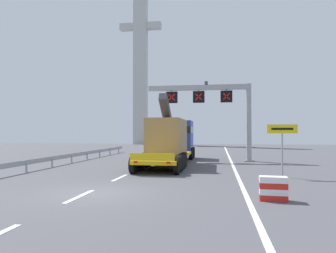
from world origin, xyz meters
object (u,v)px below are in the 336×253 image
Objects in this scene: exit_sign_yellow at (282,137)px; bridge_pylon_distant at (141,47)px; overhead_lane_gantry at (214,101)px; heavy_haul_truck_yellow at (172,139)px; crash_barrier_striped at (273,189)px.

exit_sign_yellow is 0.07× the size of bridge_pylon_distant.
overhead_lane_gantry is 11.12m from exit_sign_yellow.
bridge_pylon_distant is (-20.13, 47.88, 18.62)m from exit_sign_yellow.
exit_sign_yellow is at bearing -45.94° from heavy_haul_truck_yellow.
exit_sign_yellow is 6.83m from crash_barrier_striped.
bridge_pylon_distant reaches higher than overhead_lane_gantry.
exit_sign_yellow is 2.91× the size of crash_barrier_striped.
overhead_lane_gantry is 9.16× the size of crash_barrier_striped.
exit_sign_yellow is at bearing 76.40° from crash_barrier_striped.
exit_sign_yellow is at bearing -68.35° from overhead_lane_gantry.
crash_barrier_striped is at bearing -71.10° from bridge_pylon_distant.
exit_sign_yellow is at bearing -67.20° from bridge_pylon_distant.
bridge_pylon_distant is (-16.18, 37.95, 15.53)m from overhead_lane_gantry.
exit_sign_yellow is (3.94, -9.93, -3.09)m from overhead_lane_gantry.
exit_sign_yellow reaches higher than crash_barrier_striped.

